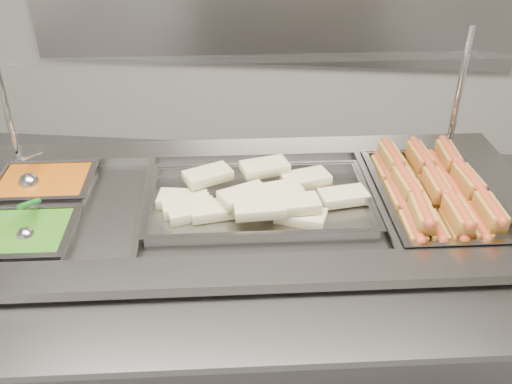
# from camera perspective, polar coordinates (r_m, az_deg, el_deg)

# --- Properties ---
(steam_counter) EXTENTS (1.94, 1.08, 0.88)m
(steam_counter) POSITION_cam_1_polar(r_m,az_deg,el_deg) (2.02, -1.41, -11.27)
(steam_counter) COLOR gray
(steam_counter) RESTS_ON ground
(tray_rail) EXTENTS (1.78, 0.61, 0.05)m
(tray_rail) POSITION_cam_1_polar(r_m,az_deg,el_deg) (1.39, -0.88, -13.45)
(tray_rail) COLOR gray
(tray_rail) RESTS_ON steam_counter
(sneeze_guard) EXTENTS (1.64, 0.52, 0.43)m
(sneeze_guard) POSITION_cam_1_polar(r_m,az_deg,el_deg) (1.79, -2.00, 12.77)
(sneeze_guard) COLOR silver
(sneeze_guard) RESTS_ON steam_counter
(pan_hotdogs) EXTENTS (0.41, 0.58, 0.10)m
(pan_hotdogs) POSITION_cam_1_polar(r_m,az_deg,el_deg) (1.89, 17.33, -1.11)
(pan_hotdogs) COLOR gray
(pan_hotdogs) RESTS_ON steam_counter
(pan_wraps) EXTENTS (0.72, 0.49, 0.07)m
(pan_wraps) POSITION_cam_1_polar(r_m,az_deg,el_deg) (1.77, 0.32, -1.31)
(pan_wraps) COLOR gray
(pan_wraps) RESTS_ON steam_counter
(pan_beans) EXTENTS (0.33, 0.28, 0.10)m
(pan_beans) POSITION_cam_1_polar(r_m,az_deg,el_deg) (1.98, -20.26, 0.08)
(pan_beans) COLOR gray
(pan_beans) RESTS_ON steam_counter
(pan_peas) EXTENTS (0.33, 0.28, 0.10)m
(pan_peas) POSITION_cam_1_polar(r_m,az_deg,el_deg) (1.76, -22.51, -4.77)
(pan_peas) COLOR gray
(pan_peas) RESTS_ON steam_counter
(hotdogs_in_buns) EXTENTS (0.34, 0.54, 0.11)m
(hotdogs_in_buns) POSITION_cam_1_polar(r_m,az_deg,el_deg) (1.85, 17.04, 0.21)
(hotdogs_in_buns) COLOR #B17625
(hotdogs_in_buns) RESTS_ON pan_hotdogs
(tortilla_wraps) EXTENTS (0.66, 0.33, 0.09)m
(tortilla_wraps) POSITION_cam_1_polar(r_m,az_deg,el_deg) (1.74, -0.48, -0.55)
(tortilla_wraps) COLOR beige
(tortilla_wraps) RESTS_ON pan_wraps
(ladle) EXTENTS (0.07, 0.20, 0.13)m
(ladle) POSITION_cam_1_polar(r_m,az_deg,el_deg) (1.96, -21.70, 0.98)
(ladle) COLOR silver
(ladle) RESTS_ON pan_beans
(serving_spoon) EXTENTS (0.06, 0.18, 0.13)m
(serving_spoon) POSITION_cam_1_polar(r_m,az_deg,el_deg) (1.72, -21.95, -3.56)
(serving_spoon) COLOR silver
(serving_spoon) RESTS_ON pan_peas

